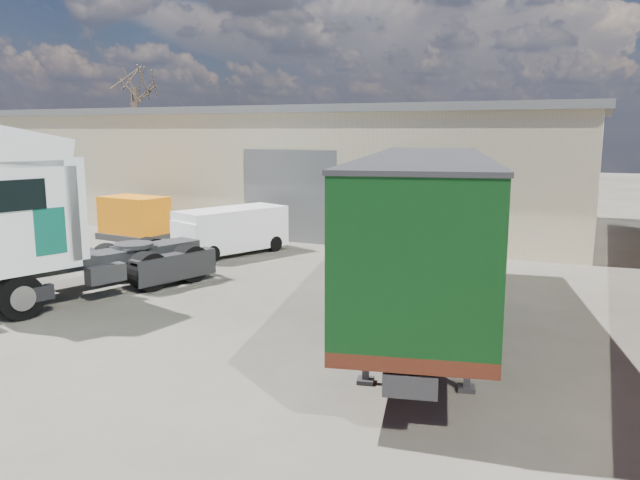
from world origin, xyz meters
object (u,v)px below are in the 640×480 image
at_px(panel_van, 228,231).
at_px(orange_skip, 135,221).
at_px(tractor_unit, 45,229).
at_px(box_trailer, 426,222).
at_px(bare_tree, 133,72).

height_order(panel_van, orange_skip, orange_skip).
distance_m(tractor_unit, box_trailer, 9.51).
bearing_deg(panel_van, tractor_unit, -74.92).
height_order(bare_tree, box_trailer, bare_tree).
relative_size(box_trailer, orange_skip, 3.98).
relative_size(bare_tree, tractor_unit, 1.37).
xyz_separation_m(bare_tree, box_trailer, (23.55, -18.14, -5.60)).
distance_m(tractor_unit, orange_skip, 9.39).
bearing_deg(bare_tree, box_trailer, -37.60).
height_order(bare_tree, tractor_unit, bare_tree).
relative_size(panel_van, orange_skip, 1.45).
xyz_separation_m(bare_tree, tractor_unit, (14.30, -20.30, -6.04)).
bearing_deg(panel_van, bare_tree, 160.85).
xyz_separation_m(box_trailer, orange_skip, (-13.55, 6.11, -1.57)).
relative_size(bare_tree, box_trailer, 0.82).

